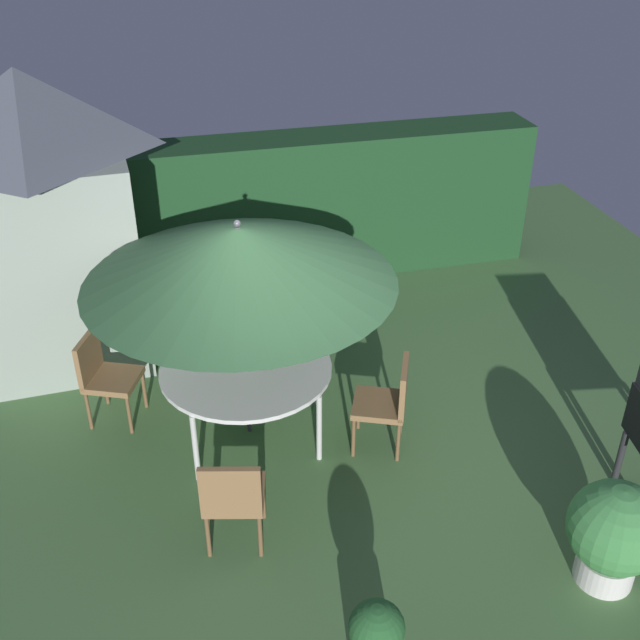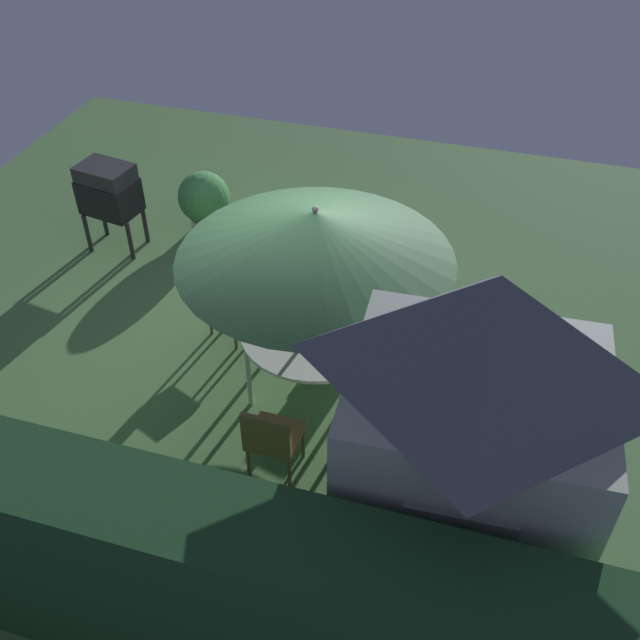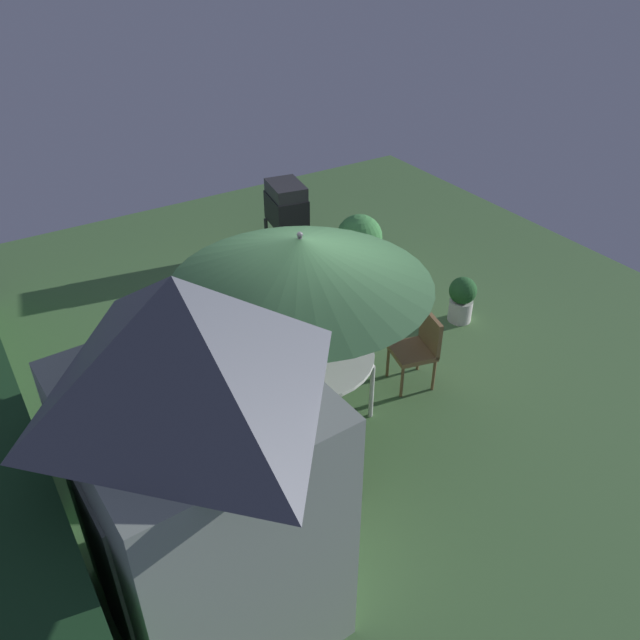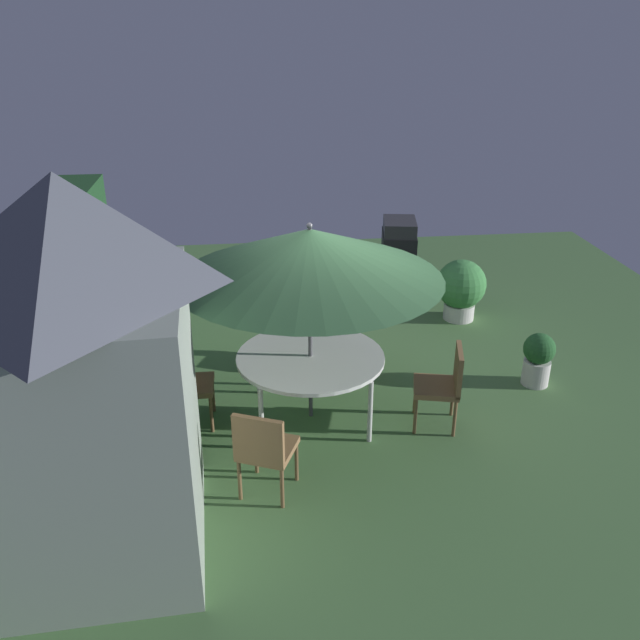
{
  "view_description": "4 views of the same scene",
  "coord_description": "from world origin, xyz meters",
  "px_view_note": "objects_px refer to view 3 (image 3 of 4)",
  "views": [
    {
      "loc": [
        -1.39,
        -5.23,
        4.67
      ],
      "look_at": [
        0.07,
        0.53,
        1.07
      ],
      "focal_mm": 43.1,
      "sensor_mm": 36.0,
      "label": 1
    },
    {
      "loc": [
        -2.29,
        5.83,
        5.59
      ],
      "look_at": [
        -0.71,
        0.54,
        0.93
      ],
      "focal_mm": 40.97,
      "sensor_mm": 36.0,
      "label": 2
    },
    {
      "loc": [
        -5.42,
        3.23,
        4.84
      ],
      "look_at": [
        -0.46,
        0.11,
        0.94
      ],
      "focal_mm": 36.13,
      "sensor_mm": 36.0,
      "label": 3
    },
    {
      "loc": [
        -6.73,
        1.05,
        3.95
      ],
      "look_at": [
        -0.38,
        0.31,
        1.02
      ],
      "focal_mm": 37.15,
      "sensor_mm": 36.0,
      "label": 4
    }
  ],
  "objects_px": {
    "potted_plant_by_grill": "(359,240)",
    "bbq_grill": "(286,205)",
    "chair_far_side": "(419,345)",
    "potted_plant_by_shed": "(462,298)",
    "patio_table": "(302,357)",
    "chair_toward_hedge": "(288,306)",
    "chair_near_shed": "(323,461)",
    "garden_shed": "(199,465)",
    "patio_umbrella": "(300,261)",
    "chair_toward_house": "(187,413)"
  },
  "relations": [
    {
      "from": "chair_far_side",
      "to": "potted_plant_by_grill",
      "type": "bearing_deg",
      "value": -20.97
    },
    {
      "from": "bbq_grill",
      "to": "patio_table",
      "type": "bearing_deg",
      "value": 152.83
    },
    {
      "from": "chair_toward_hedge",
      "to": "potted_plant_by_grill",
      "type": "xyz_separation_m",
      "value": [
        1.1,
        -1.86,
        -0.04
      ]
    },
    {
      "from": "patio_umbrella",
      "to": "potted_plant_by_shed",
      "type": "xyz_separation_m",
      "value": [
        0.38,
        -2.7,
        -1.51
      ]
    },
    {
      "from": "garden_shed",
      "to": "chair_near_shed",
      "type": "bearing_deg",
      "value": -71.79
    },
    {
      "from": "chair_toward_house",
      "to": "potted_plant_by_grill",
      "type": "height_order",
      "value": "chair_toward_house"
    },
    {
      "from": "patio_table",
      "to": "chair_far_side",
      "type": "bearing_deg",
      "value": -103.85
    },
    {
      "from": "chair_far_side",
      "to": "bbq_grill",
      "type": "bearing_deg",
      "value": -5.02
    },
    {
      "from": "patio_umbrella",
      "to": "chair_toward_house",
      "type": "xyz_separation_m",
      "value": [
        0.01,
        1.34,
        -1.33
      ]
    },
    {
      "from": "chair_near_shed",
      "to": "chair_toward_hedge",
      "type": "distance_m",
      "value": 2.68
    },
    {
      "from": "bbq_grill",
      "to": "potted_plant_by_shed",
      "type": "height_order",
      "value": "bbq_grill"
    },
    {
      "from": "chair_far_side",
      "to": "chair_toward_house",
      "type": "bearing_deg",
      "value": 82.64
    },
    {
      "from": "potted_plant_by_shed",
      "to": "garden_shed",
      "type": "bearing_deg",
      "value": 114.57
    },
    {
      "from": "chair_toward_hedge",
      "to": "chair_toward_house",
      "type": "relative_size",
      "value": 1.0
    },
    {
      "from": "bbq_grill",
      "to": "chair_toward_house",
      "type": "bearing_deg",
      "value": 137.21
    },
    {
      "from": "bbq_grill",
      "to": "potted_plant_by_shed",
      "type": "bearing_deg",
      "value": -160.56
    },
    {
      "from": "patio_umbrella",
      "to": "potted_plant_by_grill",
      "type": "height_order",
      "value": "patio_umbrella"
    },
    {
      "from": "patio_table",
      "to": "chair_toward_hedge",
      "type": "distance_m",
      "value": 1.31
    },
    {
      "from": "chair_near_shed",
      "to": "garden_shed",
      "type": "bearing_deg",
      "value": 108.21
    },
    {
      "from": "patio_table",
      "to": "chair_toward_house",
      "type": "bearing_deg",
      "value": 89.46
    },
    {
      "from": "potted_plant_by_shed",
      "to": "patio_umbrella",
      "type": "bearing_deg",
      "value": 97.97
    },
    {
      "from": "bbq_grill",
      "to": "potted_plant_by_shed",
      "type": "relative_size",
      "value": 1.86
    },
    {
      "from": "patio_umbrella",
      "to": "chair_near_shed",
      "type": "distance_m",
      "value": 1.92
    },
    {
      "from": "patio_umbrella",
      "to": "bbq_grill",
      "type": "relative_size",
      "value": 2.22
    },
    {
      "from": "patio_table",
      "to": "chair_near_shed",
      "type": "relative_size",
      "value": 1.73
    },
    {
      "from": "bbq_grill",
      "to": "chair_toward_house",
      "type": "xyz_separation_m",
      "value": [
        -3.26,
        3.02,
        -0.33
      ]
    },
    {
      "from": "chair_toward_hedge",
      "to": "potted_plant_by_grill",
      "type": "height_order",
      "value": "chair_toward_hedge"
    },
    {
      "from": "chair_far_side",
      "to": "potted_plant_by_grill",
      "type": "relative_size",
      "value": 1.02
    },
    {
      "from": "patio_table",
      "to": "chair_near_shed",
      "type": "height_order",
      "value": "chair_near_shed"
    },
    {
      "from": "patio_umbrella",
      "to": "potted_plant_by_grill",
      "type": "bearing_deg",
      "value": -45.98
    },
    {
      "from": "chair_toward_house",
      "to": "potted_plant_by_shed",
      "type": "distance_m",
      "value": 4.06
    },
    {
      "from": "chair_far_side",
      "to": "patio_table",
      "type": "bearing_deg",
      "value": 76.15
    },
    {
      "from": "garden_shed",
      "to": "potted_plant_by_shed",
      "type": "height_order",
      "value": "garden_shed"
    },
    {
      "from": "chair_toward_house",
      "to": "chair_toward_hedge",
      "type": "bearing_deg",
      "value": -57.44
    },
    {
      "from": "chair_near_shed",
      "to": "chair_toward_hedge",
      "type": "xyz_separation_m",
      "value": [
        2.46,
        -1.05,
        0.0
      ]
    },
    {
      "from": "chair_far_side",
      "to": "chair_toward_house",
      "type": "distance_m",
      "value": 2.72
    },
    {
      "from": "chair_far_side",
      "to": "potted_plant_by_grill",
      "type": "distance_m",
      "value": 2.81
    },
    {
      "from": "bbq_grill",
      "to": "chair_far_side",
      "type": "relative_size",
      "value": 1.33
    },
    {
      "from": "chair_far_side",
      "to": "garden_shed",
      "type": "bearing_deg",
      "value": 113.04
    },
    {
      "from": "chair_toward_house",
      "to": "bbq_grill",
      "type": "bearing_deg",
      "value": -42.79
    },
    {
      "from": "patio_table",
      "to": "chair_toward_house",
      "type": "relative_size",
      "value": 1.73
    },
    {
      "from": "patio_umbrella",
      "to": "potted_plant_by_grill",
      "type": "xyz_separation_m",
      "value": [
        2.29,
        -2.37,
        -1.37
      ]
    },
    {
      "from": "potted_plant_by_grill",
      "to": "patio_table",
      "type": "bearing_deg",
      "value": 134.02
    },
    {
      "from": "garden_shed",
      "to": "potted_plant_by_shed",
      "type": "xyz_separation_m",
      "value": [
        2.07,
        -4.53,
        -1.22
      ]
    },
    {
      "from": "chair_near_shed",
      "to": "potted_plant_by_shed",
      "type": "xyz_separation_m",
      "value": [
        1.65,
        -3.24,
        -0.18
      ]
    },
    {
      "from": "potted_plant_by_grill",
      "to": "bbq_grill",
      "type": "bearing_deg",
      "value": 35.06
    },
    {
      "from": "chair_toward_hedge",
      "to": "potted_plant_by_shed",
      "type": "height_order",
      "value": "chair_toward_hedge"
    },
    {
      "from": "patio_umbrella",
      "to": "chair_toward_hedge",
      "type": "xyz_separation_m",
      "value": [
        1.19,
        -0.51,
        -1.33
      ]
    },
    {
      "from": "garden_shed",
      "to": "chair_far_side",
      "type": "distance_m",
      "value": 3.62
    },
    {
      "from": "patio_table",
      "to": "patio_umbrella",
      "type": "distance_m",
      "value": 1.16
    }
  ]
}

